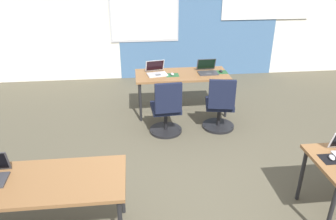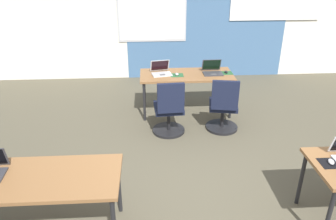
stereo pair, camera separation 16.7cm
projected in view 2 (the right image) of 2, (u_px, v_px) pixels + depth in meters
ground_plane at (205, 189)px, 4.03m from camera, size 24.00×24.00×0.00m
back_wall_assembly at (179, 14)px, 7.21m from camera, size 10.00×0.27×2.80m
desk_near_left at (35, 182)px, 3.11m from camera, size 1.60×0.70×0.72m
desk_far_center at (186, 77)px, 5.73m from camera, size 1.60×0.70×0.72m
mousepad_near_right_inner at (331, 163)px, 3.28m from camera, size 0.22×0.19×0.00m
mouse_near_right_inner at (331, 162)px, 3.27m from camera, size 0.08×0.11×0.03m
laptop_far_left at (161, 71)px, 5.69m from camera, size 0.38×0.37×0.22m
mousepad_far_left at (177, 75)px, 5.65m from camera, size 0.22×0.19×0.00m
mouse_far_left at (177, 74)px, 5.64m from camera, size 0.07×0.11×0.03m
chair_far_left at (169, 112)px, 5.13m from camera, size 0.52×0.55×0.92m
laptop_far_right at (212, 71)px, 5.72m from camera, size 0.34×0.32×0.23m
mousepad_far_right at (226, 73)px, 5.75m from camera, size 0.22×0.19×0.00m
mouse_far_right at (226, 72)px, 5.74m from camera, size 0.06×0.10×0.03m
chair_far_right at (223, 109)px, 5.22m from camera, size 0.52×0.57×0.92m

